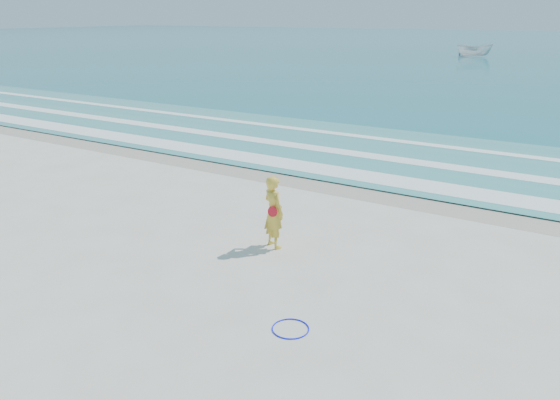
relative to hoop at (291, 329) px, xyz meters
The scene contains 9 objects.
ground 3.12m from the hoop, behind, with size 400.00×400.00×0.00m, color silver.
wet_sand 9.41m from the hoop, 109.38° to the left, with size 400.00×2.40×0.00m, color #B2A893.
shallow 14.23m from the hoop, 102.68° to the left, with size 400.00×10.00×0.01m, color #59B7AD.
foam_near 10.65m from the hoop, 107.05° to the left, with size 400.00×1.40×0.01m, color white.
foam_mid 13.45m from the hoop, 103.43° to the left, with size 400.00×0.90×0.01m, color white.
foam_far 16.67m from the hoop, 100.79° to the left, with size 400.00×0.60×0.01m, color white.
hoop is the anchor object (origin of this frame).
boat 72.62m from the hoop, 100.46° to the left, with size 1.73×4.59×1.77m, color silver.
woman 4.04m from the hoop, 126.95° to the left, with size 0.82×0.70×1.89m.
Camera 1 is at (7.69, -7.66, 5.71)m, focal length 35.00 mm.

